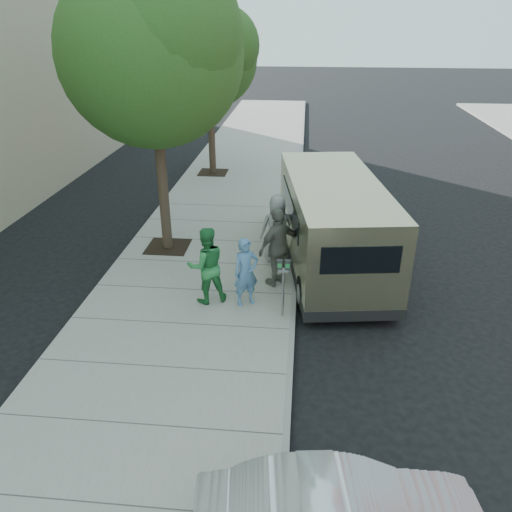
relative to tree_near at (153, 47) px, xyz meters
name	(u,v)px	position (x,y,z in m)	size (l,w,h in m)	color
ground	(235,297)	(2.25, -2.40, -5.55)	(120.00, 120.00, 0.00)	black
sidewalk	(195,292)	(1.25, -2.40, -5.47)	(5.00, 60.00, 0.15)	gray
curb_face	(294,297)	(3.69, -2.40, -5.47)	(0.12, 60.00, 0.16)	gray
tree_near	(153,47)	(0.00, 0.00, 0.00)	(4.62, 4.60, 7.53)	black
tree_far	(210,54)	(0.00, 7.60, -0.66)	(3.92, 3.80, 6.49)	black
parking_meter	(283,276)	(3.46, -3.37, -4.39)	(0.29, 0.10, 1.39)	gray
van	(332,222)	(4.61, -0.49, -4.25)	(3.04, 6.83, 2.45)	tan
person_officer	(246,272)	(2.59, -2.93, -4.57)	(0.60, 0.39, 1.64)	#4F7BA9
person_green_shirt	(206,265)	(1.67, -2.87, -4.47)	(0.90, 0.70, 1.85)	#2A813E
person_gray_shirt	(277,229)	(3.17, -0.59, -4.45)	(0.92, 0.60, 1.88)	gray
person_striped_polo	(278,247)	(3.26, -1.90, -4.39)	(1.17, 0.49, 2.00)	slate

